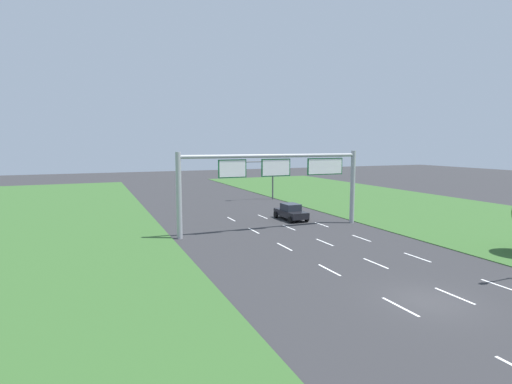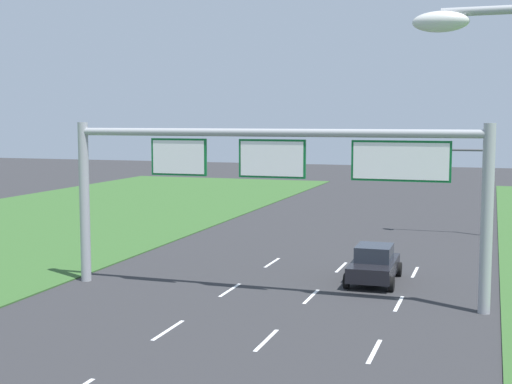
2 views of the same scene
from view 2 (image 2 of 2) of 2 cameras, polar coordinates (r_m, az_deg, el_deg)
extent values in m
cube|color=white|center=(24.81, -7.04, -10.90)|extent=(0.14, 2.40, 0.01)
cube|color=white|center=(30.14, -2.09, -7.84)|extent=(0.14, 2.40, 0.01)
cube|color=white|center=(35.69, 1.29, -5.67)|extent=(0.14, 2.40, 0.01)
cube|color=white|center=(23.58, 0.84, -11.76)|extent=(0.14, 2.40, 0.01)
cube|color=white|center=(29.14, 4.44, -8.33)|extent=(0.14, 2.40, 0.01)
cube|color=white|center=(34.84, 6.83, -6.00)|extent=(0.14, 2.40, 0.01)
cube|color=white|center=(22.82, 9.45, -12.45)|extent=(0.14, 2.40, 0.01)
cube|color=white|center=(28.53, 11.35, -8.74)|extent=(0.14, 2.40, 0.01)
cube|color=white|center=(34.34, 12.60, -6.27)|extent=(0.14, 2.40, 0.01)
cube|color=black|center=(31.85, 9.41, -6.00)|extent=(1.92, 4.21, 0.64)
cube|color=#232833|center=(31.77, 9.44, -4.82)|extent=(1.55, 1.90, 0.67)
cylinder|color=black|center=(33.53, 8.16, -5.93)|extent=(0.23, 0.64, 0.64)
cylinder|color=black|center=(33.30, 11.37, -6.07)|extent=(0.23, 0.64, 0.64)
cylinder|color=black|center=(30.57, 7.25, -7.07)|extent=(0.23, 0.64, 0.64)
cylinder|color=black|center=(30.32, 10.77, -7.24)|extent=(0.23, 0.64, 0.64)
cylinder|color=#9EA0A5|center=(32.10, -13.56, -0.81)|extent=(0.44, 0.44, 7.00)
cylinder|color=#9EA0A5|center=(27.28, 17.98, -2.10)|extent=(0.44, 0.44, 7.00)
cylinder|color=#9EA0A5|center=(28.35, 0.91, 4.77)|extent=(16.80, 0.32, 0.32)
cube|color=#0C5B28|center=(29.77, -6.19, 2.81)|extent=(2.47, 0.12, 1.54)
cube|color=white|center=(29.72, -6.24, 2.80)|extent=(2.31, 0.01, 1.38)
cube|color=#0C5B28|center=(28.33, 1.29, 2.68)|extent=(2.76, 0.12, 1.54)
cube|color=white|center=(28.27, 1.25, 2.68)|extent=(2.60, 0.01, 1.38)
cube|color=#0C5B28|center=(27.28, 11.49, 2.44)|extent=(3.71, 0.12, 1.54)
cube|color=white|center=(27.22, 11.47, 2.44)|extent=(3.55, 0.01, 1.38)
cylinder|color=#47494F|center=(45.50, 18.30, 0.10)|extent=(0.20, 0.20, 5.60)
cylinder|color=#47494F|center=(45.39, 15.56, 3.27)|extent=(4.50, 0.14, 0.14)
cube|color=black|center=(45.59, 12.71, 2.53)|extent=(0.32, 0.36, 1.10)
sphere|color=red|center=(45.37, 12.69, 2.98)|extent=(0.22, 0.22, 0.22)
sphere|color=orange|center=(45.38, 12.68, 2.52)|extent=(0.22, 0.22, 0.22)
sphere|color=green|center=(45.41, 12.67, 2.05)|extent=(0.22, 0.22, 0.22)
ellipsoid|color=silver|center=(8.60, 14.56, 13.05)|extent=(0.64, 0.32, 0.24)
camera|label=1|loc=(23.95, -82.64, 1.86)|focal=28.00mm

